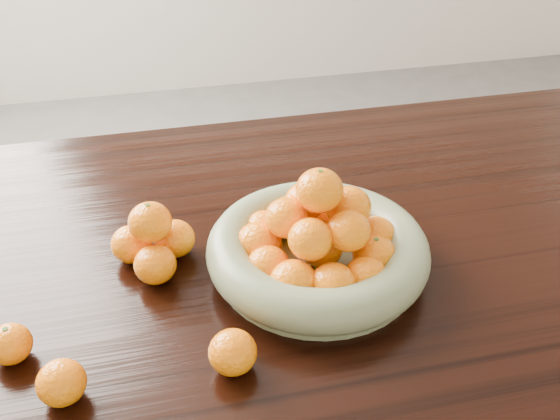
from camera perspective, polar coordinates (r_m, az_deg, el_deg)
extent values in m
cube|color=black|center=(1.15, -1.31, -3.71)|extent=(2.00, 1.00, 0.04)
cube|color=black|center=(2.04, 22.60, -0.85)|extent=(0.08, 0.08, 0.71)
cylinder|color=gray|center=(1.07, 3.39, -5.09)|extent=(0.34, 0.34, 0.02)
torus|color=gray|center=(1.05, 3.46, -3.60)|extent=(0.38, 0.38, 0.07)
ellipsoid|color=orange|center=(1.08, 8.71, -2.41)|extent=(0.07, 0.07, 0.07)
ellipsoid|color=orange|center=(1.12, 6.47, -0.85)|extent=(0.07, 0.07, 0.06)
ellipsoid|color=orange|center=(1.13, 3.77, -0.08)|extent=(0.07, 0.07, 0.07)
ellipsoid|color=orange|center=(1.12, 0.93, -0.45)|extent=(0.08, 0.08, 0.07)
ellipsoid|color=orange|center=(1.09, -1.43, -1.74)|extent=(0.07, 0.07, 0.07)
ellipsoid|color=orange|center=(1.05, -1.96, -3.09)|extent=(0.08, 0.08, 0.07)
ellipsoid|color=orange|center=(1.00, -1.09, -5.19)|extent=(0.07, 0.07, 0.07)
ellipsoid|color=orange|center=(0.97, 1.22, -6.68)|extent=(0.08, 0.08, 0.07)
ellipsoid|color=orange|center=(0.97, 4.88, -6.89)|extent=(0.08, 0.08, 0.07)
ellipsoid|color=orange|center=(1.00, 7.89, -6.05)|extent=(0.07, 0.07, 0.06)
ellipsoid|color=orange|center=(1.04, 8.65, -4.20)|extent=(0.07, 0.07, 0.07)
ellipsoid|color=orange|center=(1.05, 3.78, -3.38)|extent=(0.07, 0.07, 0.07)
ellipsoid|color=orange|center=(1.04, 6.30, 0.25)|extent=(0.08, 0.08, 0.07)
ellipsoid|color=orange|center=(1.06, 2.30, 0.79)|extent=(0.07, 0.07, 0.06)
ellipsoid|color=orange|center=(1.02, 0.60, -0.72)|extent=(0.07, 0.07, 0.07)
ellipsoid|color=orange|center=(0.97, 2.78, -2.69)|extent=(0.07, 0.07, 0.07)
ellipsoid|color=orange|center=(0.99, 6.28, -1.91)|extent=(0.07, 0.07, 0.07)
ellipsoid|color=orange|center=(0.99, 3.64, 1.81)|extent=(0.08, 0.08, 0.07)
ellipsoid|color=orange|center=(1.06, -11.34, -4.89)|extent=(0.07, 0.07, 0.07)
ellipsoid|color=orange|center=(1.11, -9.59, -2.59)|extent=(0.07, 0.07, 0.07)
ellipsoid|color=orange|center=(1.11, -13.42, -3.05)|extent=(0.07, 0.07, 0.07)
ellipsoid|color=orange|center=(1.06, -11.79, -1.10)|extent=(0.07, 0.07, 0.07)
ellipsoid|color=orange|center=(0.99, -23.46, -11.17)|extent=(0.06, 0.06, 0.06)
ellipsoid|color=orange|center=(0.91, -19.36, -14.67)|extent=(0.07, 0.07, 0.06)
ellipsoid|color=orange|center=(0.90, -4.35, -12.84)|extent=(0.07, 0.07, 0.06)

